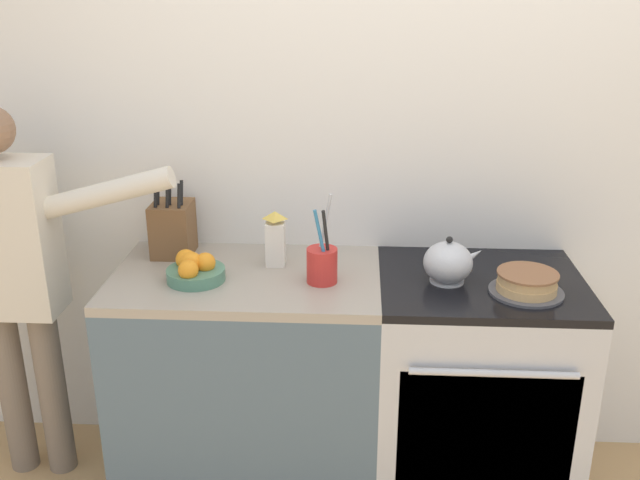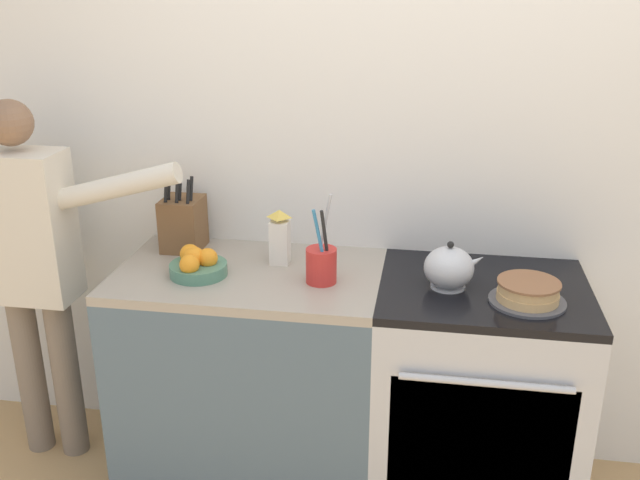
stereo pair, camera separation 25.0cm
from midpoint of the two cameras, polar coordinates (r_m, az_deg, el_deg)
wall_back at (r=2.75m, az=4.87°, el=7.35°), size 8.00×0.04×2.60m
counter_cabinet at (r=2.83m, az=-8.19°, el=-11.15°), size 0.98×0.62×0.90m
stove_range at (r=2.80m, az=9.60°, el=-11.65°), size 0.73×0.65×0.90m
layer_cake at (r=2.50m, az=13.51°, el=-3.47°), size 0.25×0.25×0.08m
tea_kettle at (r=2.52m, az=7.48°, el=-1.87°), size 0.21×0.17×0.17m
knife_block at (r=2.82m, az=-14.20°, el=0.87°), size 0.15×0.17×0.30m
utensil_crock at (r=2.50m, az=-2.68°, el=-1.96°), size 0.11×0.11×0.32m
fruit_bowl at (r=2.59m, az=-12.76°, el=-2.36°), size 0.21×0.21×0.11m
milk_carton at (r=2.65m, az=-6.27°, el=-0.02°), size 0.07×0.07×0.21m
person_baker at (r=2.94m, az=-25.49°, el=-2.17°), size 0.89×0.20×1.50m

